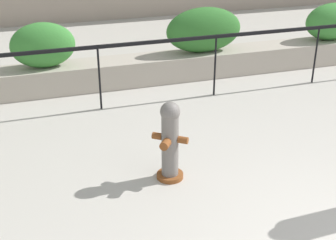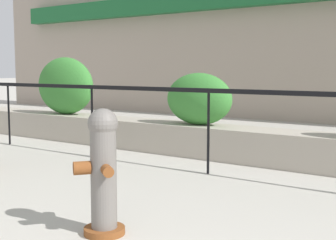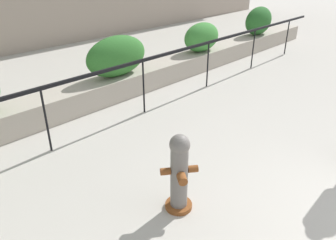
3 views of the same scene
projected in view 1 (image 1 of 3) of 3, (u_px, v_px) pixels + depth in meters
The scene contains 6 objects.
planter_wall_low at pixel (193, 64), 9.67m from camera, with size 18.00×0.70×0.50m, color #ADA393.
fence_railing_segment at pixel (216, 42), 8.40m from camera, with size 15.00×0.05×1.15m.
hedge_bush_1 at pixel (43, 45), 8.56m from camera, with size 1.18×0.59×0.84m, color #387F33.
hedge_bush_2 at pixel (204, 30), 9.43m from camera, with size 1.59×0.62×0.91m, color #2D6B28.
hedge_bush_3 at pixel (332, 21), 10.30m from camera, with size 1.30×0.67×0.81m, color #387F33.
fire_hydrant at pixel (170, 141), 5.96m from camera, with size 0.49×0.49×1.08m.
Camera 1 is at (-3.34, -2.63, 3.33)m, focal length 50.00 mm.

